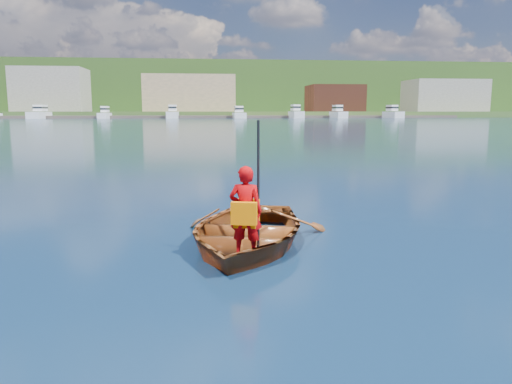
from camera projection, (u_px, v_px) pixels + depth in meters
The scene contains 8 objects.
ground at pixel (253, 239), 8.00m from camera, with size 600.00×600.00×0.00m.
rowboat at pixel (246, 231), 7.62m from camera, with size 3.27×3.98×0.72m.
child_paddler at pixel (246, 211), 6.64m from camera, with size 0.50×0.40×1.81m.
shoreline at pixel (204, 94), 238.62m from camera, with size 400.00×140.00×22.00m.
dock at pixel (243, 117), 154.43m from camera, with size 159.97×13.02×0.80m.
waterfront_buildings at pixel (182, 94), 167.93m from camera, with size 202.00×16.00×14.00m.
marina_yachts at pixel (172, 114), 147.42m from camera, with size 143.54×12.72×4.32m.
hillside_trees at pixel (186, 76), 242.49m from camera, with size 311.98×86.17×25.30m.
Camera 1 is at (-0.77, -7.74, 2.02)m, focal length 35.00 mm.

